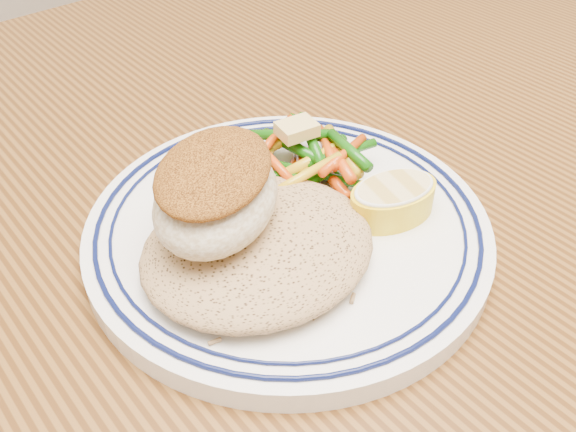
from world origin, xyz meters
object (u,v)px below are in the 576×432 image
at_px(vegetable_pile, 303,160).
at_px(rice_pilaf, 258,242).
at_px(plate, 288,229).
at_px(fish_fillet, 216,191).
at_px(lemon_wedge, 393,199).
at_px(dining_table, 294,327).

bearing_deg(vegetable_pile, rice_pilaf, -148.17).
relative_size(rice_pilaf, vegetable_pile, 1.28).
bearing_deg(plate, rice_pilaf, -156.67).
bearing_deg(fish_fillet, lemon_wedge, -22.39).
height_order(rice_pilaf, fish_fillet, fish_fillet).
height_order(plate, vegetable_pile, vegetable_pile).
distance_m(rice_pilaf, fish_fillet, 0.04).
distance_m(fish_fillet, lemon_wedge, 0.11).
bearing_deg(fish_fillet, rice_pilaf, -59.79).
distance_m(rice_pilaf, lemon_wedge, 0.09).
height_order(plate, fish_fillet, fish_fillet).
bearing_deg(lemon_wedge, vegetable_pile, 103.73).
xyz_separation_m(dining_table, rice_pilaf, (-0.04, -0.02, 0.13)).
relative_size(dining_table, plate, 5.91).
relative_size(plate, vegetable_pile, 2.31).
xyz_separation_m(dining_table, plate, (-0.01, -0.00, 0.11)).
height_order(dining_table, rice_pilaf, rice_pilaf).
height_order(rice_pilaf, lemon_wedge, rice_pilaf).
relative_size(dining_table, lemon_wedge, 23.05).
distance_m(dining_table, vegetable_pile, 0.13).
relative_size(rice_pilaf, fish_fillet, 1.23).
relative_size(rice_pilaf, lemon_wedge, 2.16).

